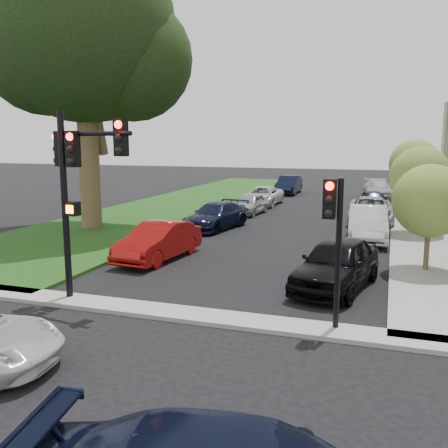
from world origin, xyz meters
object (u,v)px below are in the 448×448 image
(eucalyptus, at_px, (82,30))
(car_parked_1, at_px, (368,224))
(car_parked_2, at_px, (371,210))
(car_parked_7, at_px, (250,204))
(traffic_signal_secondary, at_px, (334,226))
(small_tree_b, at_px, (420,176))
(car_parked_5, at_px, (158,241))
(car_parked_4, at_px, (378,189))
(car_parked_3, at_px, (373,200))
(car_parked_6, at_px, (216,216))
(car_parked_8, at_px, (263,196))
(car_parked_0, at_px, (337,263))
(small_tree_c, at_px, (414,164))
(car_parked_9, at_px, (289,185))
(small_tree_a, at_px, (430,201))
(traffic_signal_main, at_px, (77,172))

(eucalyptus, height_order, car_parked_1, eucalyptus)
(car_parked_2, xyz_separation_m, car_parked_7, (-7.29, 1.06, -0.07))
(traffic_signal_secondary, relative_size, car_parked_2, 0.72)
(small_tree_b, xyz_separation_m, car_parked_5, (-9.72, -8.55, -2.13))
(car_parked_4, bearing_deg, car_parked_3, -97.90)
(car_parked_6, distance_m, car_parked_7, 5.59)
(car_parked_4, xyz_separation_m, car_parked_5, (-7.42, -23.98, -0.00))
(traffic_signal_secondary, bearing_deg, car_parked_8, 108.25)
(car_parked_0, relative_size, car_parked_3, 1.21)
(car_parked_1, bearing_deg, car_parked_5, -142.91)
(car_parked_2, bearing_deg, traffic_signal_secondary, -93.76)
(car_parked_3, relative_size, car_parked_7, 1.03)
(car_parked_5, bearing_deg, car_parked_7, 95.14)
(small_tree_c, xyz_separation_m, car_parked_6, (-9.89, -9.70, -2.39))
(small_tree_c, bearing_deg, car_parked_9, 139.39)
(small_tree_c, height_order, traffic_signal_secondary, small_tree_c)
(small_tree_b, bearing_deg, car_parked_9, 120.27)
(small_tree_b, relative_size, car_parked_4, 0.86)
(small_tree_c, distance_m, car_parked_5, 19.52)
(car_parked_0, relative_size, car_parked_5, 1.06)
(car_parked_2, xyz_separation_m, car_parked_3, (-0.05, 5.18, -0.06))
(car_parked_0, relative_size, car_parked_1, 0.97)
(small_tree_c, distance_m, car_parked_6, 14.06)
(car_parked_0, xyz_separation_m, car_parked_7, (-6.83, 14.26, -0.15))
(car_parked_5, height_order, car_parked_7, car_parked_5)
(small_tree_a, height_order, car_parked_8, small_tree_a)
(eucalyptus, relative_size, car_parked_4, 2.88)
(small_tree_a, distance_m, car_parked_8, 18.73)
(car_parked_6, bearing_deg, car_parked_1, 5.58)
(car_parked_5, xyz_separation_m, car_parked_6, (-0.17, 7.07, -0.05))
(eucalyptus, bearing_deg, traffic_signal_secondary, -36.98)
(car_parked_6, bearing_deg, car_parked_0, -40.43)
(small_tree_c, distance_m, car_parked_1, 10.81)
(traffic_signal_main, height_order, car_parked_9, traffic_signal_main)
(traffic_signal_secondary, height_order, car_parked_8, traffic_signal_secondary)
(traffic_signal_main, distance_m, traffic_signal_secondary, 7.14)
(car_parked_2, bearing_deg, small_tree_b, -55.77)
(small_tree_a, height_order, car_parked_6, small_tree_a)
(car_parked_1, height_order, car_parked_9, car_parked_1)
(small_tree_a, height_order, small_tree_c, small_tree_c)
(eucalyptus, height_order, small_tree_a, eucalyptus)
(small_tree_b, bearing_deg, car_parked_3, 106.03)
(car_parked_5, xyz_separation_m, car_parked_9, (0.12, 25.00, 0.04))
(small_tree_b, relative_size, car_parked_1, 0.90)
(traffic_signal_main, xyz_separation_m, car_parked_3, (7.21, 22.03, -3.06))
(car_parked_2, distance_m, car_parked_5, 13.75)
(car_parked_0, bearing_deg, traffic_signal_secondary, -74.83)
(car_parked_8, bearing_deg, car_parked_3, -1.42)
(small_tree_a, bearing_deg, car_parked_6, 149.68)
(car_parked_2, relative_size, car_parked_8, 1.08)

